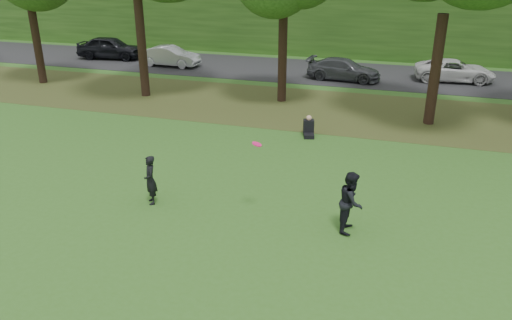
{
  "coord_description": "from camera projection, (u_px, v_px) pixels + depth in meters",
  "views": [
    {
      "loc": [
        2.91,
        -9.64,
        6.85
      ],
      "look_at": [
        -1.02,
        3.12,
        1.3
      ],
      "focal_mm": 35.0,
      "sensor_mm": 36.0,
      "label": 1
    }
  ],
  "objects": [
    {
      "name": "player_left",
      "position": [
        150.0,
        180.0,
        14.51
      ],
      "size": [
        0.6,
        0.65,
        1.48
      ],
      "primitive_type": "imported",
      "rotation": [
        0.0,
        0.0,
        -0.95
      ],
      "color": "black",
      "rests_on": "ground"
    },
    {
      "name": "ground",
      "position": [
        259.0,
        263.0,
        11.93
      ],
      "size": [
        120.0,
        120.0,
        0.0
      ],
      "primitive_type": "plane",
      "color": "#305B1C",
      "rests_on": "ground"
    },
    {
      "name": "frisbee",
      "position": [
        257.0,
        144.0,
        13.29
      ],
      "size": [
        0.35,
        0.36,
        0.12
      ],
      "color": "#F1146E",
      "rests_on": "ground"
    },
    {
      "name": "parked_cars",
      "position": [
        316.0,
        63.0,
        30.34
      ],
      "size": [
        37.15,
        3.78,
        1.53
      ],
      "color": "black",
      "rests_on": "street"
    },
    {
      "name": "far_hedge",
      "position": [
        371.0,
        21.0,
        34.8
      ],
      "size": [
        70.0,
        3.0,
        5.0
      ],
      "primitive_type": "cube",
      "color": "#1F4212",
      "rests_on": "ground"
    },
    {
      "name": "seated_person",
      "position": [
        309.0,
        128.0,
        20.13
      ],
      "size": [
        0.59,
        0.81,
        0.83
      ],
      "rotation": [
        0.0,
        0.0,
        0.28
      ],
      "color": "black",
      "rests_on": "ground"
    },
    {
      "name": "leaf_litter",
      "position": [
        339.0,
        111.0,
        23.4
      ],
      "size": [
        60.0,
        7.0,
        0.01
      ],
      "primitive_type": "cube",
      "color": "#453318",
      "rests_on": "ground"
    },
    {
      "name": "street",
      "position": [
        358.0,
        74.0,
        30.46
      ],
      "size": [
        70.0,
        7.0,
        0.02
      ],
      "primitive_type": "cube",
      "color": "black",
      "rests_on": "ground"
    },
    {
      "name": "player_right",
      "position": [
        351.0,
        202.0,
        13.04
      ],
      "size": [
        0.65,
        0.83,
        1.68
      ],
      "primitive_type": "imported",
      "rotation": [
        0.0,
        0.0,
        1.55
      ],
      "color": "black",
      "rests_on": "ground"
    }
  ]
}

